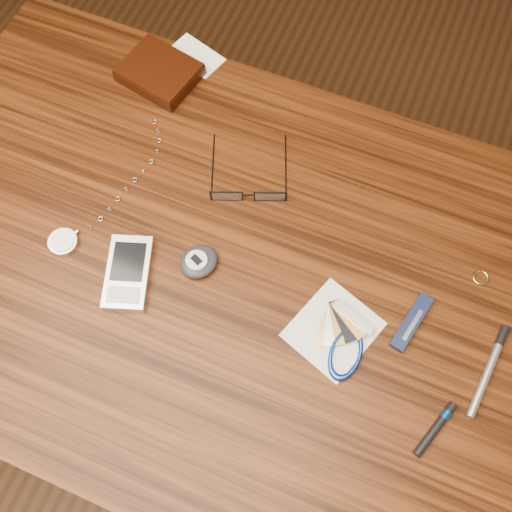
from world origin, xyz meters
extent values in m
plane|color=#472814|center=(0.00, 0.00, 0.00)|extent=(3.80, 3.80, 0.00)
cube|color=#3D1B09|center=(0.00, 0.00, 0.73)|extent=(1.00, 0.70, 0.03)
cylinder|color=#4C2814|center=(-0.45, 0.30, 0.36)|extent=(0.05, 0.05, 0.71)
cylinder|color=#4C2814|center=(0.45, 0.30, 0.36)|extent=(0.05, 0.05, 0.71)
cube|color=black|center=(-0.20, 0.27, 0.76)|extent=(0.14, 0.12, 0.02)
cube|color=black|center=(-0.20, 0.27, 0.77)|extent=(0.13, 0.12, 0.00)
cube|color=white|center=(-0.17, 0.33, 0.75)|extent=(0.10, 0.08, 0.00)
cube|color=black|center=(-0.01, 0.10, 0.76)|extent=(0.05, 0.02, 0.03)
cube|color=white|center=(-0.01, 0.10, 0.76)|extent=(0.04, 0.02, 0.02)
cylinder|color=black|center=(-0.05, 0.15, 0.75)|extent=(0.05, 0.11, 0.00)
cube|color=black|center=(0.05, 0.12, 0.76)|extent=(0.05, 0.02, 0.03)
cube|color=white|center=(0.05, 0.12, 0.76)|extent=(0.04, 0.02, 0.02)
cylinder|color=black|center=(0.06, 0.19, 0.75)|extent=(0.05, 0.11, 0.00)
cube|color=black|center=(0.02, 0.11, 0.77)|extent=(0.02, 0.01, 0.00)
torus|color=tan|center=(0.38, 0.12, 0.75)|extent=(0.03, 0.03, 0.00)
cylinder|color=#BBBBBF|center=(-0.20, -0.06, 0.76)|extent=(0.04, 0.04, 0.01)
cylinder|color=white|center=(-0.20, -0.06, 0.76)|extent=(0.04, 0.04, 0.00)
cylinder|color=#BBBBBF|center=(-0.19, -0.04, 0.76)|extent=(0.01, 0.01, 0.01)
torus|color=#BBBBBF|center=(-0.18, -0.02, 0.75)|extent=(0.01, 0.01, 0.01)
torus|color=#BBBBBF|center=(-0.17, 0.00, 0.75)|extent=(0.01, 0.01, 0.00)
torus|color=#BBBBBF|center=(-0.16, 0.02, 0.75)|extent=(0.01, 0.01, 0.01)
torus|color=#BBBBBF|center=(-0.16, 0.04, 0.75)|extent=(0.01, 0.01, 0.00)
torus|color=#BBBBBF|center=(-0.16, 0.06, 0.75)|extent=(0.01, 0.01, 0.01)
torus|color=#BBBBBF|center=(-0.15, 0.08, 0.75)|extent=(0.01, 0.01, 0.00)
torus|color=#BBBBBF|center=(-0.14, 0.10, 0.75)|extent=(0.01, 0.00, 0.01)
torus|color=#BBBBBF|center=(-0.14, 0.12, 0.75)|extent=(0.01, 0.01, 0.00)
torus|color=#BBBBBF|center=(-0.14, 0.14, 0.75)|extent=(0.01, 0.00, 0.01)
torus|color=#BBBBBF|center=(-0.15, 0.16, 0.75)|extent=(0.01, 0.01, 0.00)
torus|color=#BBBBBF|center=(-0.16, 0.17, 0.75)|extent=(0.01, 0.01, 0.01)
torus|color=#BBBBBF|center=(-0.17, 0.18, 0.75)|extent=(0.01, 0.01, 0.00)
cube|color=silver|center=(-0.09, -0.07, 0.76)|extent=(0.09, 0.12, 0.01)
cube|color=black|center=(-0.09, -0.05, 0.77)|extent=(0.06, 0.07, 0.00)
cube|color=#9DA0A4|center=(-0.08, -0.10, 0.77)|extent=(0.05, 0.04, 0.00)
ellipsoid|color=black|center=(0.00, -0.01, 0.76)|extent=(0.07, 0.07, 0.02)
cylinder|color=#A9ACB1|center=(0.00, -0.01, 0.77)|extent=(0.03, 0.03, 0.00)
cube|color=black|center=(0.00, -0.01, 0.77)|extent=(0.02, 0.02, 0.00)
cube|color=silver|center=(0.21, -0.03, 0.75)|extent=(0.13, 0.14, 0.00)
torus|color=navy|center=(0.24, -0.06, 0.76)|extent=(0.06, 0.06, 0.01)
cube|color=#A4863A|center=(0.20, -0.03, 0.75)|extent=(0.01, 0.06, 0.00)
cube|color=#BCBCC1|center=(0.20, -0.03, 0.75)|extent=(0.03, 0.06, 0.00)
cube|color=olive|center=(0.21, -0.02, 0.76)|extent=(0.04, 0.06, 0.00)
cube|color=black|center=(0.22, -0.02, 0.76)|extent=(0.05, 0.05, 0.00)
cube|color=#A4863A|center=(0.22, -0.01, 0.76)|extent=(0.06, 0.05, 0.00)
cube|color=#BCBCC1|center=(0.23, -0.01, 0.76)|extent=(0.06, 0.03, 0.00)
cube|color=#0F1C34|center=(0.31, 0.02, 0.76)|extent=(0.04, 0.09, 0.01)
cube|color=#B8B9BD|center=(0.31, 0.01, 0.76)|extent=(0.02, 0.05, 0.00)
cylinder|color=#B7B7BC|center=(0.42, -0.01, 0.76)|extent=(0.03, 0.14, 0.01)
cylinder|color=black|center=(0.43, 0.05, 0.76)|extent=(0.02, 0.03, 0.01)
cylinder|color=black|center=(0.37, -0.11, 0.76)|extent=(0.04, 0.08, 0.01)
cylinder|color=#0D4998|center=(0.38, -0.08, 0.76)|extent=(0.01, 0.01, 0.01)
camera|label=1|loc=(0.19, -0.26, 1.51)|focal=40.00mm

